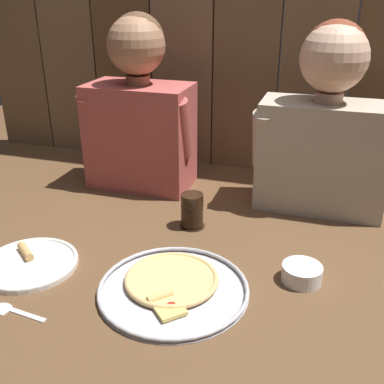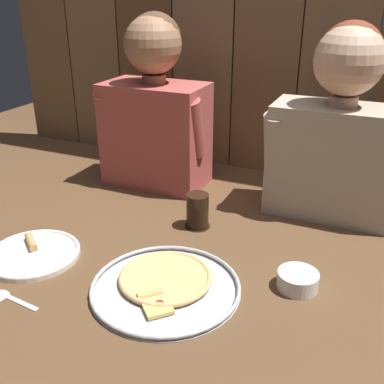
# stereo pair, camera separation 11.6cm
# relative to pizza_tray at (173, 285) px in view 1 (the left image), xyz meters

# --- Properties ---
(ground_plane) EXTENTS (3.20, 3.20, 0.00)m
(ground_plane) POSITION_rel_pizza_tray_xyz_m (-0.01, 0.07, -0.01)
(ground_plane) COLOR brown
(pizza_tray) EXTENTS (0.36, 0.36, 0.03)m
(pizza_tray) POSITION_rel_pizza_tray_xyz_m (0.00, 0.00, 0.00)
(pizza_tray) COLOR #B2B2B7
(pizza_tray) RESTS_ON ground
(dinner_plate) EXTENTS (0.24, 0.24, 0.03)m
(dinner_plate) POSITION_rel_pizza_tray_xyz_m (-0.38, -0.02, -0.00)
(dinner_plate) COLOR white
(dinner_plate) RESTS_ON ground
(drinking_glass) EXTENTS (0.08, 0.08, 0.11)m
(drinking_glass) POSITION_rel_pizza_tray_xyz_m (-0.05, 0.31, 0.04)
(drinking_glass) COLOR black
(drinking_glass) RESTS_ON ground
(dipping_bowl) EXTENTS (0.10, 0.10, 0.04)m
(dipping_bowl) POSITION_rel_pizza_tray_xyz_m (0.29, 0.13, 0.01)
(dipping_bowl) COLOR white
(dipping_bowl) RESTS_ON ground
(table_spoon) EXTENTS (0.14, 0.04, 0.01)m
(table_spoon) POSITION_rel_pizza_tray_xyz_m (-0.32, -0.18, -0.01)
(table_spoon) COLOR silver
(table_spoon) RESTS_ON ground
(diner_left) EXTENTS (0.39, 0.21, 0.59)m
(diner_left) POSITION_rel_pizza_tray_xyz_m (-0.32, 0.56, 0.27)
(diner_left) COLOR #AD4C47
(diner_left) RESTS_ON ground
(diner_right) EXTENTS (0.43, 0.21, 0.58)m
(diner_right) POSITION_rel_pizza_tray_xyz_m (0.30, 0.56, 0.27)
(diner_right) COLOR #B2A38E
(diner_right) RESTS_ON ground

